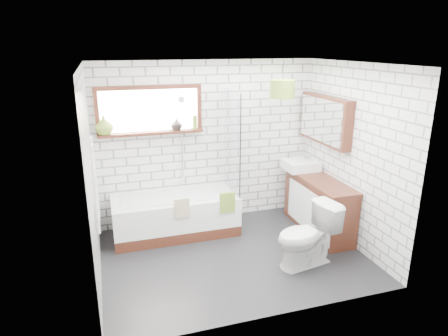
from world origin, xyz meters
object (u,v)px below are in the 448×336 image
object	(u,v)px
basin	(301,165)
toilet	(307,236)
pendant	(282,89)
vanity	(318,205)
bathtub	(175,215)

from	to	relation	value
basin	toilet	world-z (taller)	basin
basin	pendant	bearing A→B (deg)	-167.81
toilet	pendant	bearing A→B (deg)	162.19
toilet	pendant	size ratio (longest dim) A/B	2.29
pendant	basin	bearing A→B (deg)	12.19
vanity	basin	world-z (taller)	basin
toilet	basin	bearing A→B (deg)	146.18
bathtub	pendant	bearing A→B (deg)	-4.96
vanity	toilet	bearing A→B (deg)	-127.84
basin	toilet	bearing A→B (deg)	-113.87
toilet	pendant	distance (m)	2.11
bathtub	basin	world-z (taller)	basin
vanity	pendant	world-z (taller)	pendant
vanity	basin	bearing A→B (deg)	96.84
bathtub	toilet	world-z (taller)	toilet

